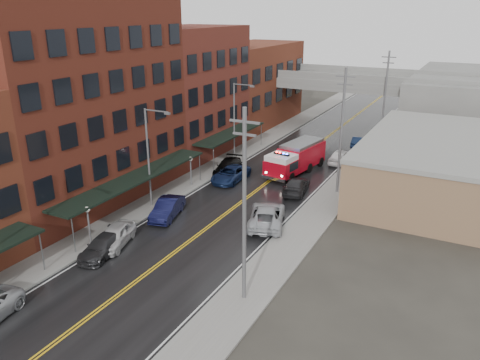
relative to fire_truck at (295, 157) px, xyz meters
The scene contains 30 objects.
road 9.03m from the fire_truck, 99.01° to the right, with size 11.00×160.00×0.02m, color black.
sidewalk_left 12.45m from the fire_truck, 134.77° to the right, with size 3.00×160.00×0.15m, color slate.
sidewalk_right 10.70m from the fire_truck, 55.98° to the right, with size 3.00×160.00×0.15m, color slate.
curb_left 11.36m from the fire_truck, 128.79° to the right, with size 0.30×160.00×0.15m, color gray.
curb_right 9.88m from the fire_truck, 64.06° to the right, with size 0.30×160.00×0.15m, color gray.
brick_building_b 22.73m from the fire_truck, 132.99° to the right, with size 9.00×20.00×18.00m, color #572017.
brick_building_c 15.88m from the fire_truck, behind, with size 9.00×15.00×15.00m, color maroon.
brick_building_far 24.58m from the fire_truck, 127.36° to the left, with size 9.00×20.00×12.00m, color maroon.
tan_building 14.68m from the fire_truck, ahead, with size 14.00×22.00×5.00m, color #8E6C4C.
right_far_block 35.46m from the fire_truck, 62.00° to the left, with size 18.00×30.00×8.00m, color slate.
awning_1 18.13m from the fire_truck, 119.40° to the right, with size 2.60×18.00×3.09m.
awning_2 9.13m from the fire_truck, 168.90° to the left, with size 2.60×13.00×3.09m.
globe_lamp_1 24.06m from the fire_truck, 108.89° to the right, with size 0.44×0.44×3.12m.
globe_lamp_2 11.73m from the fire_truck, 131.65° to the right, with size 0.44×0.44×3.12m.
street_lamp_1 17.11m from the fire_truck, 118.27° to the right, with size 2.64×0.22×9.00m.
street_lamp_2 8.74m from the fire_truck, behind, with size 2.64×0.22×9.00m.
utility_pole_0 24.88m from the fire_truck, 76.26° to the right, with size 1.80×0.24×12.00m.
utility_pole_1 8.29m from the fire_truck, 32.89° to the right, with size 1.80×0.24×12.00m.
utility_pole_2 17.85m from the fire_truck, 70.31° to the left, with size 1.80×0.24×12.00m.
overpass 23.67m from the fire_truck, 93.42° to the left, with size 40.00×10.00×7.50m.
fire_truck is the anchor object (origin of this frame).
parked_car_left_3 24.25m from the fire_truck, 104.02° to the right, with size 1.89×4.64×1.35m, color #28282A.
parked_car_left_4 22.79m from the fire_truck, 105.37° to the right, with size 1.86×4.63×1.58m, color #BABABA.
parked_car_left_5 16.92m from the fire_truck, 109.18° to the right, with size 1.68×4.83×1.59m, color black.
parked_car_left_6 7.53m from the fire_truck, 131.91° to the right, with size 2.48×5.38×1.49m, color #13234A.
parked_car_left_7 7.42m from the fire_truck, 150.30° to the right, with size 2.12×5.22×1.52m, color black.
parked_car_right_0 13.71m from the fire_truck, 78.74° to the right, with size 2.77×6.01×1.67m, color #A9ACB1.
parked_car_right_1 5.97m from the fire_truck, 67.91° to the right, with size 2.02×4.98×1.44m, color black.
parked_car_right_2 6.63m from the fire_truck, 57.75° to the left, with size 1.93×4.80×1.64m, color silver.
parked_car_right_3 13.96m from the fire_truck, 74.96° to the left, with size 1.43×4.09×1.35m, color black.
Camera 1 is at (18.32, -6.99, 16.92)m, focal length 35.00 mm.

